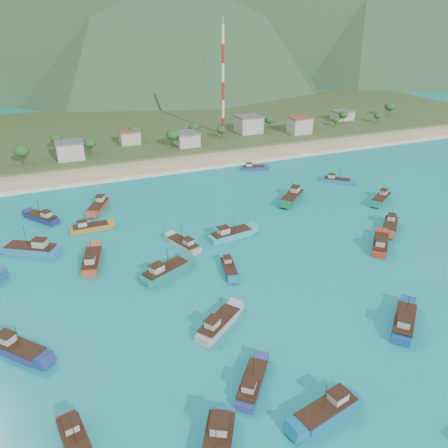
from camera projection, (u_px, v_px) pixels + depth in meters
name	position (u px, v px, depth m)	size (l,w,h in m)	color
ground	(241.00, 272.00, 95.86)	(600.00, 600.00, 0.00)	#0C848E
beach	(152.00, 167.00, 161.58)	(400.00, 18.00, 1.20)	beige
land	(121.00, 130.00, 212.33)	(400.00, 110.00, 2.40)	#385123
surf_line	(159.00, 175.00, 153.68)	(400.00, 2.50, 0.08)	white
village	(161.00, 136.00, 183.63)	(213.19, 26.46, 7.12)	beige
vegetation	(129.00, 139.00, 178.15)	(277.08, 25.20, 7.70)	#235623
radio_tower	(223.00, 82.00, 189.07)	(1.20, 1.20, 45.89)	red
boat_0	(231.00, 235.00, 110.08)	(11.86, 5.12, 6.78)	#2FA8BE
boat_1	(165.00, 272.00, 94.28)	(11.88, 7.99, 6.81)	#1D7964
boat_2	(32.00, 250.00, 102.83)	(12.85, 9.92, 7.55)	teal
boat_3	(327.00, 411.00, 61.34)	(11.10, 5.20, 6.31)	#126C9A
boat_4	(404.00, 323.00, 78.75)	(10.57, 9.88, 6.61)	navy
boat_5	(184.00, 245.00, 105.74)	(6.14, 10.19, 5.79)	#B7B1A6
boat_6	(252.00, 384.00, 65.91)	(8.46, 9.31, 5.75)	navy
boat_7	(336.00, 181.00, 146.51)	(8.88, 8.29, 5.55)	teal
boat_8	(76.00, 442.00, 56.91)	(4.46, 10.05, 5.73)	maroon
boat_10	(292.00, 197.00, 132.41)	(11.62, 10.57, 7.19)	#116645
boat_11	(390.00, 226.00, 115.01)	(9.62, 9.58, 6.19)	#AD4A2C
boat_13	(90.00, 228.00, 114.06)	(9.86, 3.06, 5.80)	#B5742A
boat_14	(99.00, 207.00, 126.42)	(7.59, 11.22, 6.44)	#AF462D
boat_17	(381.00, 199.00, 131.80)	(10.36, 8.26, 6.14)	#167561
boat_18	(42.00, 218.00, 119.37)	(8.78, 10.31, 6.22)	navy
boat_19	(219.00, 324.00, 78.41)	(10.46, 8.78, 6.28)	#ACA89D
boat_20	(17.00, 350.00, 72.49)	(9.72, 10.31, 6.47)	navy
boat_21	(229.00, 268.00, 96.17)	(4.34, 8.85, 5.03)	#1A6F97
boat_22	(253.00, 168.00, 158.80)	(8.87, 4.85, 5.03)	navy
boat_25	(380.00, 245.00, 105.39)	(9.94, 10.23, 6.51)	#AF2F1A
boat_27	(92.00, 261.00, 98.31)	(5.91, 11.69, 6.63)	#B84C2E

